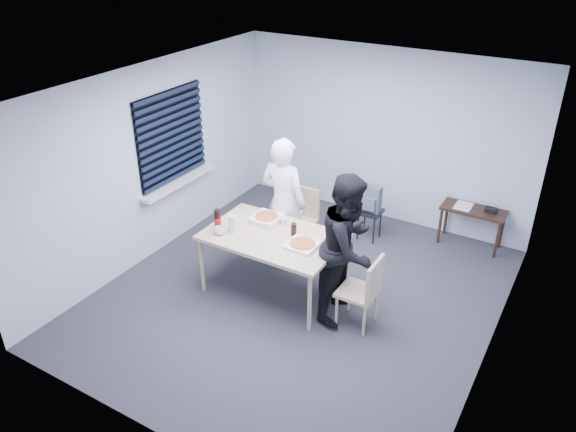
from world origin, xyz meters
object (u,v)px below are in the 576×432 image
Objects in this scene: chair_far at (302,215)px; soda_bottle at (218,220)px; person_white at (284,202)px; chair_right at (365,288)px; dining_table at (273,240)px; person_black at (349,247)px; stool at (370,217)px; mug_a at (220,231)px; mug_b at (284,221)px; backpack at (371,199)px; side_table at (473,214)px.

chair_far is 1.44m from soda_bottle.
person_white reaches higher than soda_bottle.
chair_right is at bearing 154.14° from person_white.
person_black reaches higher than dining_table.
stool is 3.66× the size of mug_a.
chair_right reaches higher than mug_b.
chair_right reaches higher than stool.
stool is at bearing 14.48° from person_black.
chair_right is at bearing 7.49° from mug_a.
person_black is 6.59× the size of soda_bottle.
person_white reaches higher than mug_a.
stool is 1.18× the size of backpack.
person_black is at bearing -110.75° from side_table.
side_table is 1.43m from backpack.
mug_b is at bearing 163.67° from chair_right.
backpack is (-1.31, -0.55, 0.14)m from side_table.
chair_far and chair_right have the same top height.
backpack is at bearing 62.91° from mug_a.
backpack is 3.11× the size of mug_a.
stool is at bearing 60.09° from soda_bottle.
person_white is at bearing -140.73° from side_table.
dining_table is at bearing 18.41° from soda_bottle.
backpack is at bearing -123.59° from person_white.
chair_right is 1.02× the size of side_table.
mug_a is 0.81m from mug_b.
stool is at bearing 70.04° from mug_b.
person_white is 1.39m from backpack.
person_black reaches higher than backpack.
person_black is at bearing 154.02° from person_white.
backpack is 2.36m from mug_a.
chair_far reaches higher than side_table.
backpack is (-0.73, 1.86, 0.12)m from chair_right.
chair_far is 3.31× the size of soda_bottle.
backpack is at bearing 74.11° from dining_table.
side_table is at bearing 22.40° from stool.
side_table is at bearing 48.01° from mug_a.
person_white is 2.03× the size of side_table.
chair_far is 0.50× the size of person_black.
chair_far is 0.87m from mug_b.
person_black is 1.80m from backpack.
backpack is (0.76, 1.14, -0.25)m from person_white.
soda_bottle reaches higher than mug_b.
side_table is (2.04, 1.25, -0.01)m from chair_far.
soda_bottle is at bearing -108.48° from chair_far.
person_black is (1.17, -1.03, 0.37)m from chair_far.
mug_a is (-1.52, -0.37, -0.04)m from person_black.
dining_table is at bearing -78.91° from chair_far.
mug_b reaches higher than side_table.
side_table is 7.08× the size of mug_a.
stool is 1.68× the size of soda_bottle.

